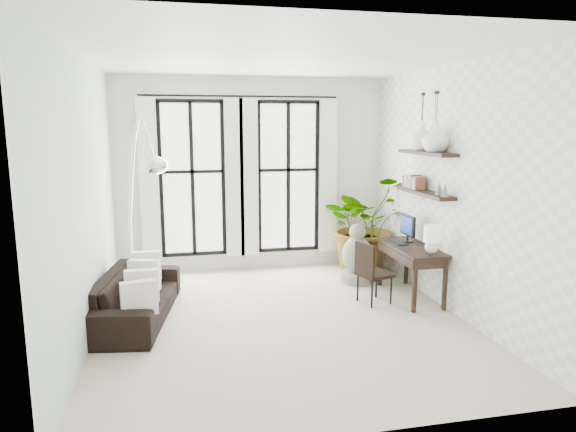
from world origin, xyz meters
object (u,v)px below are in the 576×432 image
object	(u,v)px
sofa	(136,296)
buddha	(357,258)
desk_chair	(370,269)
arc_lamp	(140,165)
desk	(413,250)
plant	(365,224)

from	to	relation	value
sofa	buddha	distance (m)	3.37
desk_chair	arc_lamp	distance (m)	3.36
desk	arc_lamp	size ratio (longest dim) A/B	0.50
desk	plant	bearing A→B (deg)	97.06
desk_chair	desk	bearing A→B (deg)	-9.90
arc_lamp	buddha	size ratio (longest dim) A/B	2.70
sofa	plant	size ratio (longest dim) A/B	1.26
plant	buddha	distance (m)	0.75
sofa	desk_chair	distance (m)	3.11
sofa	plant	bearing A→B (deg)	-59.24
desk_chair	plant	bearing A→B (deg)	56.54
desk	buddha	xyz separation A→B (m)	(-0.49, 0.90, -0.31)
arc_lamp	plant	bearing A→B (deg)	15.94
desk	desk_chair	size ratio (longest dim) A/B	1.49
plant	buddha	xyz separation A→B (m)	(-0.31, -0.54, -0.42)
desk	arc_lamp	bearing A→B (deg)	172.94
sofa	arc_lamp	bearing A→B (deg)	-4.48
buddha	plant	bearing A→B (deg)	59.97
desk_chair	sofa	bearing A→B (deg)	162.12
arc_lamp	desk	bearing A→B (deg)	-7.06
sofa	buddha	xyz separation A→B (m)	(3.26, 0.88, 0.09)
plant	buddha	bearing A→B (deg)	-120.03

